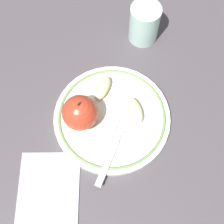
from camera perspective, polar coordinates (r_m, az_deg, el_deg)
The scene contains 8 objects.
ground_plane at distance 0.63m, azimuth 0.29°, elevation -2.27°, with size 2.00×2.00×0.00m, color #4A444A.
plate at distance 0.62m, azimuth 0.00°, elevation -1.01°, with size 0.23×0.23×0.02m.
apple_red_whole at distance 0.58m, azimuth -5.86°, elevation -0.14°, with size 0.07×0.07×0.08m.
apple_slice_front at distance 0.61m, azimuth 4.28°, elevation 0.39°, with size 0.06×0.03×0.02m, color beige.
apple_slice_back at distance 0.63m, azimuth -1.74°, elevation 4.40°, with size 0.06×0.03×0.02m, color beige.
fork at distance 0.59m, azimuth 0.33°, elevation -6.56°, with size 0.03×0.17×0.00m.
drinking_glass at distance 0.70m, azimuth 5.92°, elevation 15.81°, with size 0.07×0.07×0.09m, color silver.
napkin_folded at distance 0.60m, azimuth -11.53°, elevation -13.79°, with size 0.11×0.14×0.01m, color silver.
Camera 1 is at (-0.10, 0.20, 0.58)m, focal length 50.00 mm.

